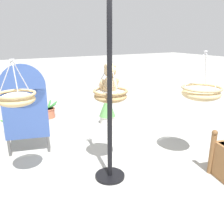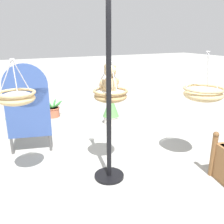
# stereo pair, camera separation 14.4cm
# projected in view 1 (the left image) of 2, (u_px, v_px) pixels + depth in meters

# --- Properties ---
(ground_plane) EXTENTS (40.00, 40.00, 0.00)m
(ground_plane) POSITION_uv_depth(u_px,v_px,m) (113.00, 168.00, 3.88)
(ground_plane) COLOR #9E9E99
(display_pole_central) EXTENTS (0.44, 0.44, 2.60)m
(display_pole_central) POSITION_uv_depth(u_px,v_px,m) (110.00, 126.00, 3.39)
(display_pole_central) COLOR black
(display_pole_central) RESTS_ON ground
(hanging_basket_with_teddy) EXTENTS (0.51, 0.51, 0.59)m
(hanging_basket_with_teddy) POSITION_uv_depth(u_px,v_px,m) (110.00, 95.00, 3.56)
(hanging_basket_with_teddy) COLOR tan
(teddy_bear) EXTENTS (0.31, 0.28, 0.45)m
(teddy_bear) POSITION_uv_depth(u_px,v_px,m) (110.00, 82.00, 3.52)
(teddy_bear) COLOR tan
(hanging_basket_left_high) EXTENTS (0.49, 0.49, 0.59)m
(hanging_basket_left_high) POSITION_uv_depth(u_px,v_px,m) (17.00, 98.00, 3.06)
(hanging_basket_left_high) COLOR tan
(hanging_basket_right_low) EXTENTS (0.62, 0.62, 0.76)m
(hanging_basket_right_low) POSITION_uv_depth(u_px,v_px,m) (201.00, 93.00, 3.81)
(hanging_basket_right_low) COLOR tan
(potted_plant_fern_front) EXTENTS (0.58, 0.52, 0.36)m
(potted_plant_fern_front) POSITION_uv_depth(u_px,v_px,m) (15.00, 127.00, 5.24)
(potted_plant_fern_front) COLOR #2D5638
(potted_plant_fern_front) RESTS_ON ground
(potted_plant_flowering_red) EXTENTS (0.38, 0.38, 0.70)m
(potted_plant_flowering_red) POSITION_uv_depth(u_px,v_px,m) (107.00, 109.00, 5.78)
(potted_plant_flowering_red) COLOR beige
(potted_plant_flowering_red) RESTS_ON ground
(potted_plant_bushy_green) EXTENTS (0.53, 0.52, 0.43)m
(potted_plant_bushy_green) POSITION_uv_depth(u_px,v_px,m) (48.00, 111.00, 6.22)
(potted_plant_bushy_green) COLOR #BC6042
(potted_plant_bushy_green) RESTS_ON ground
(display_sign_board) EXTENTS (0.73, 0.23, 1.60)m
(display_sign_board) POSITION_uv_depth(u_px,v_px,m) (24.00, 103.00, 4.08)
(display_sign_board) COLOR #334C8C
(display_sign_board) RESTS_ON ground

